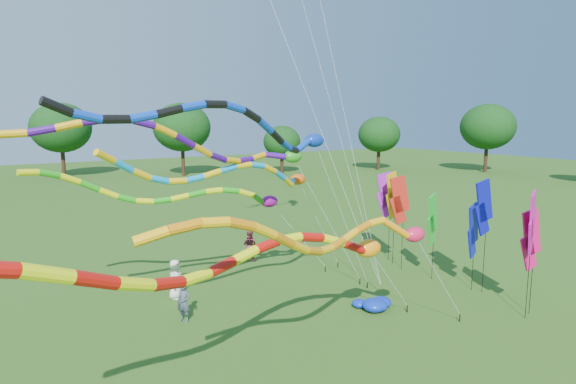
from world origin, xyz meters
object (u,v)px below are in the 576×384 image
tube_kite_red (268,255)px  tube_kite_orange (343,235)px  person_c (250,245)px  person_a (175,279)px  blue_nylon_heap (369,302)px  person_b (184,302)px

tube_kite_red → tube_kite_orange: 2.17m
tube_kite_red → person_c: size_ratio=8.84×
person_a → person_c: size_ratio=1.01×
person_a → person_c: 6.24m
blue_nylon_heap → person_b: bearing=158.0°
tube_kite_orange → person_c: size_ratio=7.29×
person_c → tube_kite_orange: bearing=129.2°
tube_kite_red → blue_nylon_heap: size_ratio=9.70×
blue_nylon_heap → person_b: (-6.90, 2.79, 0.54)m
tube_kite_orange → person_b: 7.94m
blue_nylon_heap → person_a: 8.28m
tube_kite_orange → person_c: bearing=66.0°
tube_kite_orange → blue_nylon_heap: tube_kite_orange is taller
tube_kite_red → person_a: tube_kite_red is taller
blue_nylon_heap → person_c: 8.59m
tube_kite_red → person_c: 13.32m
blue_nylon_heap → person_c: size_ratio=0.91×
tube_kite_red → person_c: (5.63, 11.64, -3.19)m
person_b → person_c: person_c is taller
tube_kite_orange → person_a: tube_kite_orange is taller
tube_kite_orange → blue_nylon_heap: 7.36m
person_c → tube_kite_red: bearing=119.7°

